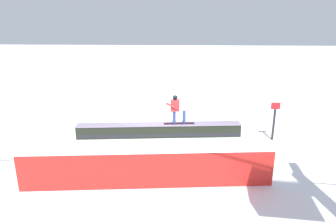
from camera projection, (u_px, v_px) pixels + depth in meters
The scene contains 5 objects.
ground_plane at pixel (159, 136), 14.24m from camera, with size 120.00×120.00×0.00m, color white.
grind_box at pixel (159, 131), 14.16m from camera, with size 7.86×1.38×0.64m.
snowboarder at pixel (176, 108), 13.87m from camera, with size 1.49×0.48×1.40m.
safety_fence at pixel (147, 172), 9.61m from camera, with size 8.38×0.06×1.22m, color red.
trail_marker at pixel (274, 120), 13.57m from camera, with size 0.40×0.10×1.80m.
Camera 1 is at (-1.14, 13.24, 5.28)m, focal length 31.42 mm.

